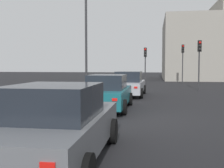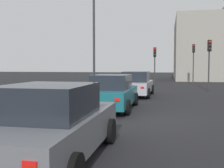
# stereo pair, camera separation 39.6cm
# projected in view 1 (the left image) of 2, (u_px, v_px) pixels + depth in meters

# --- Properties ---
(ground_plane) EXTENTS (160.00, 160.00, 0.20)m
(ground_plane) POSITION_uv_depth(u_px,v_px,m) (146.00, 121.00, 10.36)
(ground_plane) COLOR black
(car_silver_right_lead) EXTENTS (4.77, 2.11, 1.63)m
(car_silver_right_lead) POSITION_uv_depth(u_px,v_px,m) (129.00, 84.00, 18.25)
(car_silver_right_lead) COLOR #A8AAB2
(car_silver_right_lead) RESTS_ON ground_plane
(car_teal_right_second) EXTENTS (4.57, 1.98, 1.60)m
(car_teal_right_second) POSITION_uv_depth(u_px,v_px,m) (108.00, 93.00, 12.46)
(car_teal_right_second) COLOR #19606B
(car_teal_right_second) RESTS_ON ground_plane
(car_grey_right_third) EXTENTS (4.55, 2.09, 1.61)m
(car_grey_right_third) POSITION_uv_depth(u_px,v_px,m) (58.00, 124.00, 5.64)
(car_grey_right_third) COLOR slate
(car_grey_right_third) RESTS_ON ground_plane
(traffic_light_near_left) EXTENTS (0.32, 0.28, 3.79)m
(traffic_light_near_left) POSITION_uv_depth(u_px,v_px,m) (145.00, 59.00, 26.48)
(traffic_light_near_left) COLOR #2D2D30
(traffic_light_near_left) RESTS_ON ground_plane
(traffic_light_near_right) EXTENTS (0.32, 0.29, 4.39)m
(traffic_light_near_right) POSITION_uv_depth(u_px,v_px,m) (183.00, 56.00, 30.19)
(traffic_light_near_right) COLOR #2D2D30
(traffic_light_near_right) RESTS_ON ground_plane
(traffic_light_far_left) EXTENTS (0.32, 0.30, 4.06)m
(traffic_light_far_left) POSITION_uv_depth(u_px,v_px,m) (199.00, 55.00, 21.93)
(traffic_light_far_left) COLOR #2D2D30
(traffic_light_far_left) RESTS_ON ground_plane
(street_lamp_kerbside) EXTENTS (0.56, 0.36, 6.91)m
(street_lamp_kerbside) POSITION_uv_depth(u_px,v_px,m) (86.00, 36.00, 18.97)
(street_lamp_kerbside) COLOR #2D2D30
(street_lamp_kerbside) RESTS_ON ground_plane
(building_facade_center) EXTENTS (14.95, 8.74, 9.00)m
(building_facade_center) POSITION_uv_depth(u_px,v_px,m) (192.00, 50.00, 41.91)
(building_facade_center) COLOR gray
(building_facade_center) RESTS_ON ground_plane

